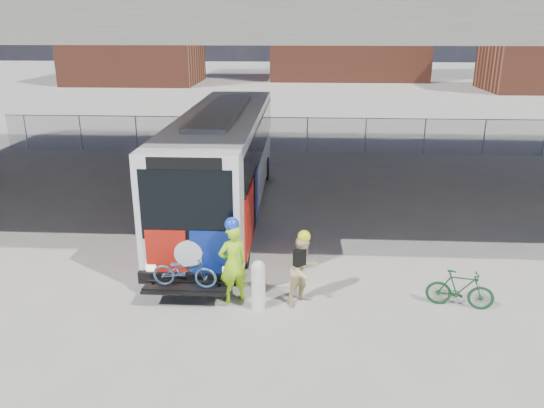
# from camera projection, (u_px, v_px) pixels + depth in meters

# --- Properties ---
(ground) EXTENTS (160.00, 160.00, 0.00)m
(ground) POSITION_uv_depth(u_px,v_px,m) (277.00, 241.00, 16.47)
(ground) COLOR #9E9991
(ground) RESTS_ON ground
(bus) EXTENTS (2.67, 12.90, 3.69)m
(bus) POSITION_uv_depth(u_px,v_px,m) (223.00, 155.00, 18.33)
(bus) COLOR silver
(bus) RESTS_ON ground
(overpass) EXTENTS (40.00, 16.00, 7.95)m
(overpass) POSITION_uv_depth(u_px,v_px,m) (283.00, 19.00, 18.13)
(overpass) COLOR #605E59
(overpass) RESTS_ON ground
(chainlink_fence) EXTENTS (30.00, 0.06, 30.00)m
(chainlink_fence) POSITION_uv_depth(u_px,v_px,m) (288.00, 125.00, 27.34)
(chainlink_fence) COLOR gray
(chainlink_fence) RESTS_ON ground
(brick_buildings) EXTENTS (54.00, 22.00, 12.00)m
(brick_buildings) POSITION_uv_depth(u_px,v_px,m) (308.00, 32.00, 60.20)
(brick_buildings) COLOR brown
(brick_buildings) RESTS_ON ground
(bollard) EXTENTS (0.33, 0.33, 1.25)m
(bollard) POSITION_uv_depth(u_px,v_px,m) (258.00, 283.00, 12.36)
(bollard) COLOR white
(bollard) RESTS_ON ground
(cyclist_hivis) EXTENTS (0.86, 0.77, 2.17)m
(cyclist_hivis) POSITION_uv_depth(u_px,v_px,m) (233.00, 262.00, 12.63)
(cyclist_hivis) COLOR #A6F519
(cyclist_hivis) RESTS_ON ground
(cyclist_tan) EXTENTS (1.05, 1.04, 1.88)m
(cyclist_tan) POSITION_uv_depth(u_px,v_px,m) (303.00, 269.00, 12.59)
(cyclist_tan) COLOR beige
(cyclist_tan) RESTS_ON ground
(bike_parked) EXTENTS (1.62, 0.77, 0.94)m
(bike_parked) POSITION_uv_depth(u_px,v_px,m) (460.00, 289.00, 12.53)
(bike_parked) COLOR #144120
(bike_parked) RESTS_ON ground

